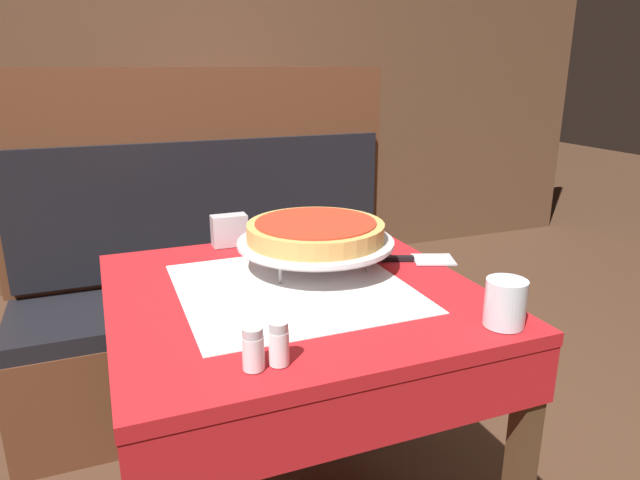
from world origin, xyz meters
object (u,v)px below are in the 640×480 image
(dining_table_rear, at_px, (240,184))
(pepper_shaker, at_px, (279,343))
(pizza_pan_stand, at_px, (316,244))
(salt_shaker, at_px, (253,349))
(napkin_holder, at_px, (229,230))
(dining_table_front, at_px, (293,326))
(booth_bench, at_px, (219,310))
(deep_dish_pizza, at_px, (316,231))
(pizza_server, at_px, (411,259))
(condiment_caddy, at_px, (225,157))
(water_glass_near, at_px, (505,303))

(dining_table_rear, xyz_separation_m, pepper_shaker, (-0.44, -2.07, 0.14))
(dining_table_rear, bearing_deg, pizza_pan_stand, -97.10)
(salt_shaker, bearing_deg, dining_table_rear, 76.80)
(pepper_shaker, relative_size, napkin_holder, 0.80)
(dining_table_front, bearing_deg, pepper_shaker, -112.84)
(booth_bench, bearing_deg, deep_dish_pizza, -81.19)
(dining_table_front, xyz_separation_m, pizza_pan_stand, (0.10, 0.10, 0.17))
(deep_dish_pizza, distance_m, pizza_server, 0.28)
(booth_bench, bearing_deg, condiment_caddy, 74.53)
(napkin_holder, bearing_deg, booth_bench, 84.39)
(napkin_holder, distance_m, condiment_caddy, 1.33)
(dining_table_front, relative_size, pepper_shaker, 10.52)
(pizza_pan_stand, distance_m, condiment_caddy, 1.58)
(pizza_pan_stand, bearing_deg, condiment_caddy, 85.72)
(water_glass_near, height_order, salt_shaker, water_glass_near)
(dining_table_rear, bearing_deg, salt_shaker, -103.20)
(pizza_server, height_order, napkin_holder, napkin_holder)
(booth_bench, height_order, salt_shaker, booth_bench)
(dining_table_front, relative_size, water_glass_near, 8.67)
(dining_table_rear, bearing_deg, dining_table_front, -99.80)
(dining_table_front, bearing_deg, water_glass_near, -46.85)
(water_glass_near, xyz_separation_m, condiment_caddy, (-0.11, 2.03, 0.00))
(pizza_pan_stand, bearing_deg, dining_table_rear, 82.90)
(salt_shaker, distance_m, pepper_shaker, 0.05)
(salt_shaker, distance_m, condiment_caddy, 2.05)
(booth_bench, relative_size, napkin_holder, 14.82)
(dining_table_rear, bearing_deg, booth_bench, -109.47)
(napkin_holder, bearing_deg, salt_shaker, -99.78)
(deep_dish_pizza, relative_size, napkin_holder, 3.47)
(dining_table_front, height_order, booth_bench, booth_bench)
(booth_bench, height_order, pizza_pan_stand, booth_bench)
(pizza_server, bearing_deg, pepper_shaker, -141.55)
(pepper_shaker, distance_m, napkin_holder, 0.71)
(salt_shaker, bearing_deg, pizza_server, 36.00)
(napkin_holder, height_order, condiment_caddy, condiment_caddy)
(booth_bench, bearing_deg, dining_table_rear, 70.53)
(dining_table_rear, relative_size, salt_shaker, 10.16)
(pizza_server, relative_size, napkin_holder, 2.54)
(pizza_server, xyz_separation_m, condiment_caddy, (-0.14, 1.61, 0.05))
(salt_shaker, bearing_deg, booth_bench, 81.86)
(deep_dish_pizza, bearing_deg, pizza_server, -7.86)
(water_glass_near, distance_m, condiment_caddy, 2.03)
(booth_bench, relative_size, pizza_pan_stand, 3.73)
(dining_table_front, height_order, pizza_pan_stand, pizza_pan_stand)
(salt_shaker, relative_size, pepper_shaker, 0.97)
(deep_dish_pizza, xyz_separation_m, pepper_shaker, (-0.24, -0.43, -0.06))
(salt_shaker, bearing_deg, pizza_pan_stand, 56.78)
(dining_table_rear, height_order, pizza_pan_stand, pizza_pan_stand)
(dining_table_rear, bearing_deg, pepper_shaker, -101.99)
(dining_table_rear, height_order, pizza_server, pizza_server)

